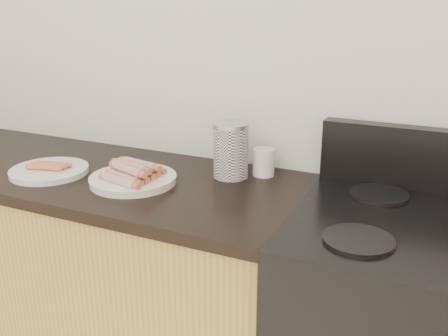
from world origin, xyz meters
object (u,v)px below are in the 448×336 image
at_px(main_plate, 133,180).
at_px(canister, 231,150).
at_px(mug, 264,162).
at_px(side_plate, 49,171).

bearing_deg(main_plate, canister, 36.08).
bearing_deg(mug, canister, -147.73).
distance_m(main_plate, mug, 0.45).
bearing_deg(side_plate, mug, 23.54).
relative_size(main_plate, canister, 1.50).
relative_size(main_plate, side_plate, 1.05).
xyz_separation_m(canister, mug, (0.10, 0.06, -0.05)).
xyz_separation_m(side_plate, canister, (0.60, 0.24, 0.09)).
relative_size(canister, mug, 1.99).
bearing_deg(mug, side_plate, -156.46).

